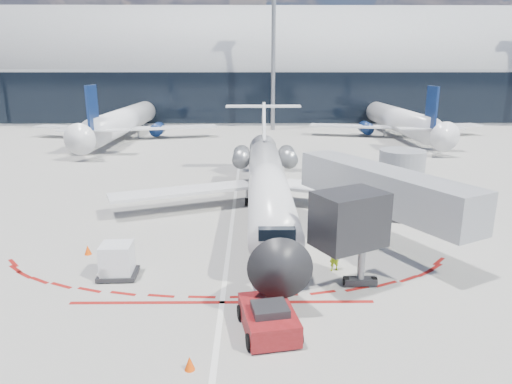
{
  "coord_description": "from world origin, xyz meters",
  "views": [
    {
      "loc": [
        1.38,
        -30.39,
        10.49
      ],
      "look_at": [
        1.67,
        -1.0,
        2.38
      ],
      "focal_mm": 32.0,
      "sensor_mm": 36.0,
      "label": 1
    }
  ],
  "objects_px": {
    "ramp_worker": "(334,256)",
    "uld_container": "(117,261)",
    "regional_jet": "(267,179)",
    "pushback_tug": "(268,318)"
  },
  "relations": [
    {
      "from": "regional_jet",
      "to": "ramp_worker",
      "type": "height_order",
      "value": "regional_jet"
    },
    {
      "from": "regional_jet",
      "to": "pushback_tug",
      "type": "relative_size",
      "value": 5.58
    },
    {
      "from": "regional_jet",
      "to": "pushback_tug",
      "type": "xyz_separation_m",
      "value": [
        -0.5,
        -16.12,
        -1.85
      ]
    },
    {
      "from": "pushback_tug",
      "to": "uld_container",
      "type": "height_order",
      "value": "uld_container"
    },
    {
      "from": "regional_jet",
      "to": "ramp_worker",
      "type": "bearing_deg",
      "value": -72.86
    },
    {
      "from": "regional_jet",
      "to": "uld_container",
      "type": "bearing_deg",
      "value": -126.07
    },
    {
      "from": "ramp_worker",
      "to": "uld_container",
      "type": "xyz_separation_m",
      "value": [
        -11.26,
        -0.68,
        0.08
      ]
    },
    {
      "from": "regional_jet",
      "to": "ramp_worker",
      "type": "distance_m",
      "value": 10.98
    },
    {
      "from": "pushback_tug",
      "to": "uld_container",
      "type": "relative_size",
      "value": 2.61
    },
    {
      "from": "uld_container",
      "to": "ramp_worker",
      "type": "bearing_deg",
      "value": 0.59
    }
  ]
}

